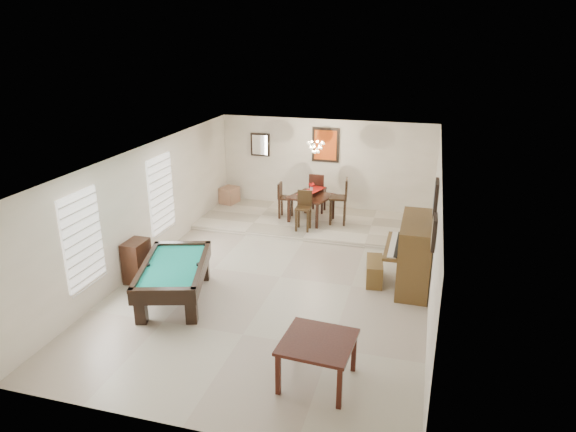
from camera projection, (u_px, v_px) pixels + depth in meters
The scene contains 26 objects.
ground_plane at pixel (280, 277), 10.72m from camera, with size 6.00×9.00×0.02m, color beige.
wall_back at pixel (325, 166), 14.36m from camera, with size 6.00×0.04×2.60m, color silver.
wall_front at pixel (175, 341), 6.20m from camera, with size 6.00×0.04×2.60m, color silver.
wall_left at pixel (146, 206), 11.03m from camera, with size 0.04×9.00×2.60m, color silver.
wall_right at pixel (435, 234), 9.52m from camera, with size 0.04×9.00×2.60m, color silver.
ceiling at pixel (280, 155), 9.84m from camera, with size 6.00×9.00×0.04m, color white.
dining_step at pixel (315, 222), 13.64m from camera, with size 6.00×2.50×0.12m, color beige.
window_left_front at pixel (82, 239), 9.00m from camera, with size 0.06×1.00×1.70m, color white.
window_left_rear at pixel (161, 194), 11.54m from camera, with size 0.06×1.00×1.70m, color white.
pool_table at pixel (175, 282), 9.72m from camera, with size 1.15×2.12×0.71m, color black, non-canonical shape.
square_table at pixel (317, 361), 7.39m from camera, with size 1.01×1.01×0.70m, color black, non-canonical shape.
upright_piano at pixel (407, 253), 10.18m from camera, with size 0.93×1.67×1.39m, color brown, non-canonical shape.
piano_bench at pixel (374, 271), 10.46m from camera, with size 0.32×0.83×0.46m, color brown.
apothecary_chest at pixel (137, 261), 10.45m from camera, with size 0.38×0.57×0.86m, color black.
dining_table at pixel (311, 206), 13.47m from camera, with size 0.98×0.98×0.81m, color black, non-canonical shape.
flower_vase at pixel (312, 187), 13.30m from camera, with size 0.13×0.13×0.23m, color #AD110E, non-canonical shape.
dining_chair_south at pixel (303, 211), 12.79m from camera, with size 0.37×0.37×0.99m, color black, non-canonical shape.
dining_chair_north at pixel (318, 192), 14.09m from camera, with size 0.41×0.41×1.11m, color black, non-canonical shape.
dining_chair_west at pixel (286, 200), 13.67m from camera, with size 0.35×0.35×0.95m, color black, non-canonical shape.
dining_chair_east at pixel (338, 201), 13.21m from camera, with size 0.45×0.45×1.20m, color black, non-canonical shape.
corner_bench at pixel (229, 195), 14.94m from camera, with size 0.42×0.52×0.47m, color #A6765A.
chandelier at pixel (316, 143), 12.87m from camera, with size 0.44×0.44×0.60m, color #FFE5B2, non-canonical shape.
back_painting at pixel (326, 145), 14.12m from camera, with size 0.75×0.06×0.95m, color #D84C14.
back_mirror at pixel (260, 145), 14.63m from camera, with size 0.55×0.06×0.65m, color white.
right_picture_upper at pixel (436, 198), 9.60m from camera, with size 0.06×0.55×0.65m, color slate.
right_picture_lower at pixel (434, 232), 8.49m from camera, with size 0.06×0.45×0.55m, color gray.
Camera 1 is at (2.75, -9.26, 4.82)m, focal length 32.00 mm.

